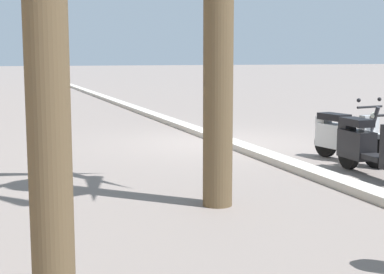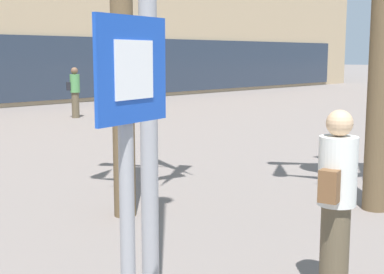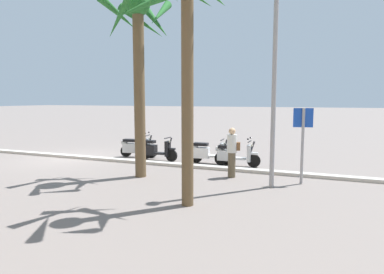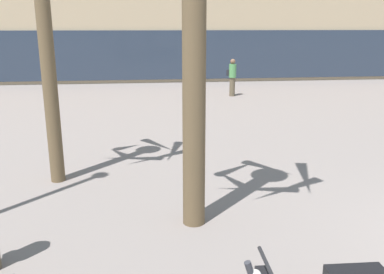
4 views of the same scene
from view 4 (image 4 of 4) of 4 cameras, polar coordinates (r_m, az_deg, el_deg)
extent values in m
cube|color=#283342|center=(24.86, 5.54, 11.32)|extent=(48.10, 0.12, 2.80)
cylinder|color=black|center=(4.27, 10.26, -16.78)|extent=(0.06, 0.56, 0.04)
cylinder|color=brown|center=(6.42, 0.29, 11.96)|extent=(0.37, 0.37, 5.80)
cylinder|color=brown|center=(8.88, -19.61, 12.05)|extent=(0.30, 0.30, 5.81)
cylinder|color=brown|center=(19.77, 5.61, 6.95)|extent=(0.26, 0.26, 0.89)
cylinder|color=#4C8C4C|center=(19.68, 5.67, 9.13)|extent=(0.34, 0.34, 0.63)
sphere|color=brown|center=(19.64, 5.70, 10.39)|extent=(0.24, 0.24, 0.24)
cube|color=black|center=(19.73, 5.02, 8.89)|extent=(0.17, 0.19, 0.28)
camera|label=1|loc=(10.89, -39.72, 4.43)|focal=54.59mm
camera|label=2|loc=(7.13, -70.54, -3.82)|focal=50.93mm
camera|label=3|loc=(17.04, -24.42, 11.96)|focal=31.20mm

